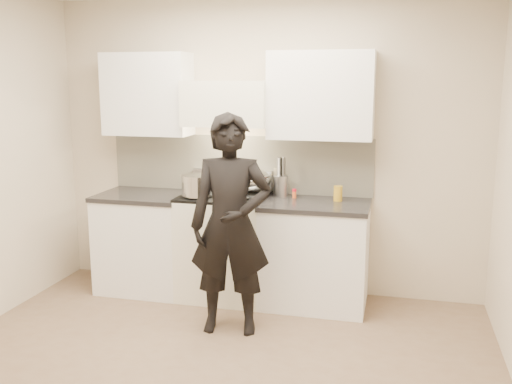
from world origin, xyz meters
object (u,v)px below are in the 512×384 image
Objects in this scene: stove at (225,245)px; person at (231,225)px; utensil_crock at (281,184)px; wok at (250,180)px; counter_right at (315,253)px.

stove is 0.84m from person.
utensil_crock is at bearing 67.60° from person.
person reaches higher than wok.
wok is at bearing 167.10° from counter_right.
utensil_crock is (0.28, 0.04, -0.04)m from wok.
stove reaches higher than counter_right.
counter_right is 0.98m from person.
stove is 0.83m from counter_right.
counter_right is at bearing -28.24° from utensil_crock.
person reaches higher than stove.
counter_right is 2.60× the size of utensil_crock.
person is (-0.56, -0.70, 0.40)m from counter_right.
utensil_crock is at bearing 21.41° from stove.
utensil_crock is at bearing 8.86° from wok.
counter_right is 1.83× the size of wok.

